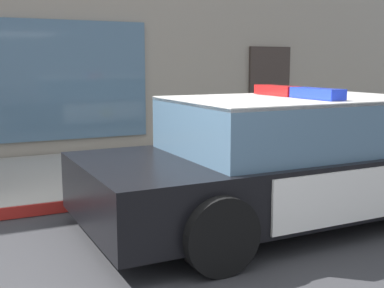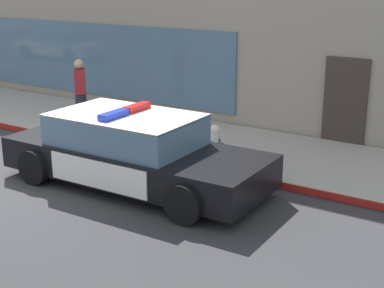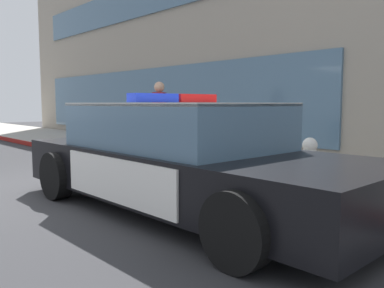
# 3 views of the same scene
# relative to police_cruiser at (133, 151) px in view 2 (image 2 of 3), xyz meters

# --- Properties ---
(ground) EXTENTS (48.00, 48.00, 0.00)m
(ground) POSITION_rel_police_cruiser_xyz_m (-2.32, -0.56, -0.68)
(ground) COLOR #303033
(sidewalk) EXTENTS (48.00, 3.16, 0.15)m
(sidewalk) POSITION_rel_police_cruiser_xyz_m (-2.32, 2.91, -0.61)
(sidewalk) COLOR #A39E93
(sidewalk) RESTS_ON ground
(curb_red_paint) EXTENTS (28.80, 0.04, 0.14)m
(curb_red_paint) POSITION_rel_police_cruiser_xyz_m (-2.32, 1.32, -0.61)
(curb_red_paint) COLOR maroon
(curb_red_paint) RESTS_ON ground
(police_cruiser) EXTENTS (5.20, 2.22, 1.49)m
(police_cruiser) POSITION_rel_police_cruiser_xyz_m (0.00, 0.00, 0.00)
(police_cruiser) COLOR black
(police_cruiser) RESTS_ON ground
(fire_hydrant) EXTENTS (0.34, 0.39, 0.73)m
(fire_hydrant) POSITION_rel_police_cruiser_xyz_m (0.70, 1.86, -0.18)
(fire_hydrant) COLOR silver
(fire_hydrant) RESTS_ON sidewalk
(pedestrian_on_sidewalk) EXTENTS (0.46, 0.47, 1.71)m
(pedestrian_on_sidewalk) POSITION_rel_police_cruiser_xyz_m (-3.48, 2.26, 0.33)
(pedestrian_on_sidewalk) COLOR #23232D
(pedestrian_on_sidewalk) RESTS_ON sidewalk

